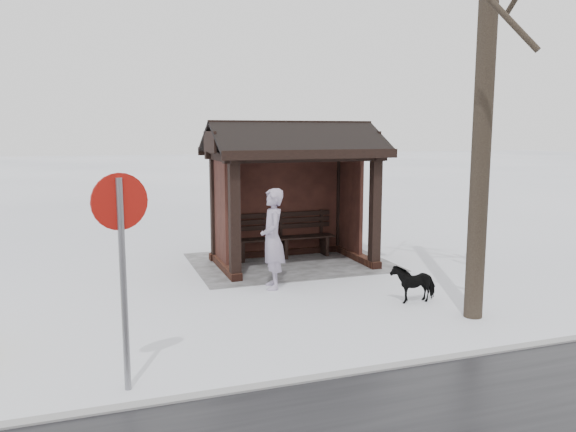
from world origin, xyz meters
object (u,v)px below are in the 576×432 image
(pedestrian, at_px, (273,239))
(dog, at_px, (413,283))
(road_sign, at_px, (121,236))
(bus_shelter, at_px, (290,164))

(pedestrian, relative_size, dog, 2.46)
(pedestrian, bearing_deg, road_sign, -30.16)
(road_sign, bearing_deg, pedestrian, -146.01)
(bus_shelter, relative_size, road_sign, 1.48)
(bus_shelter, relative_size, dog, 4.80)
(bus_shelter, bearing_deg, road_sign, 54.14)
(pedestrian, relative_size, road_sign, 0.76)
(pedestrian, height_order, dog, pedestrian)
(bus_shelter, distance_m, dog, 3.95)
(dog, bearing_deg, pedestrian, -127.73)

